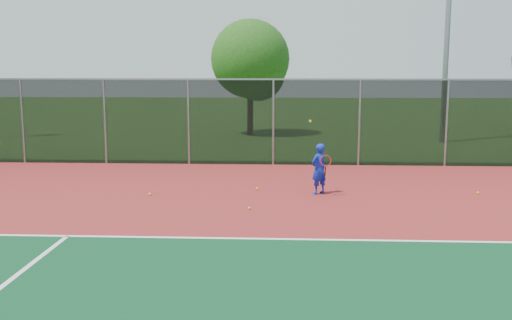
# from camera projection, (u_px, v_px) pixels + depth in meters

# --- Properties ---
(ground) EXTENTS (120.00, 120.00, 0.00)m
(ground) POSITION_uv_depth(u_px,v_px,m) (464.00, 305.00, 8.25)
(ground) COLOR #244F16
(ground) RESTS_ON ground
(court_apron) EXTENTS (30.00, 20.00, 0.02)m
(court_apron) POSITION_uv_depth(u_px,v_px,m) (430.00, 259.00, 10.22)
(court_apron) COLOR maroon
(court_apron) RESTS_ON ground
(fence_back) EXTENTS (30.00, 0.06, 3.03)m
(fence_back) POSITION_uv_depth(u_px,v_px,m) (359.00, 122.00, 19.84)
(fence_back) COLOR black
(fence_back) RESTS_ON court_apron
(tennis_player) EXTENTS (0.60, 0.70, 2.00)m
(tennis_player) POSITION_uv_depth(u_px,v_px,m) (319.00, 169.00, 15.38)
(tennis_player) COLOR #1227B0
(tennis_player) RESTS_ON court_apron
(practice_ball_1) EXTENTS (0.07, 0.07, 0.07)m
(practice_ball_1) POSITION_uv_depth(u_px,v_px,m) (249.00, 208.00, 13.74)
(practice_ball_1) COLOR #D0EF1B
(practice_ball_1) RESTS_ON court_apron
(practice_ball_3) EXTENTS (0.07, 0.07, 0.07)m
(practice_ball_3) POSITION_uv_depth(u_px,v_px,m) (150.00, 194.00, 15.27)
(practice_ball_3) COLOR #D0EF1B
(practice_ball_3) RESTS_ON court_apron
(practice_ball_5) EXTENTS (0.07, 0.07, 0.07)m
(practice_ball_5) POSITION_uv_depth(u_px,v_px,m) (478.00, 193.00, 15.45)
(practice_ball_5) COLOR #D0EF1B
(practice_ball_5) RESTS_ON court_apron
(practice_ball_6) EXTENTS (0.07, 0.07, 0.07)m
(practice_ball_6) POSITION_uv_depth(u_px,v_px,m) (257.00, 189.00, 15.99)
(practice_ball_6) COLOR #D0EF1B
(practice_ball_6) RESTS_ON court_apron
(tree_back_left) EXTENTS (4.01, 4.01, 5.89)m
(tree_back_left) POSITION_uv_depth(u_px,v_px,m) (252.00, 63.00, 28.91)
(tree_back_left) COLOR #331D12
(tree_back_left) RESTS_ON ground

